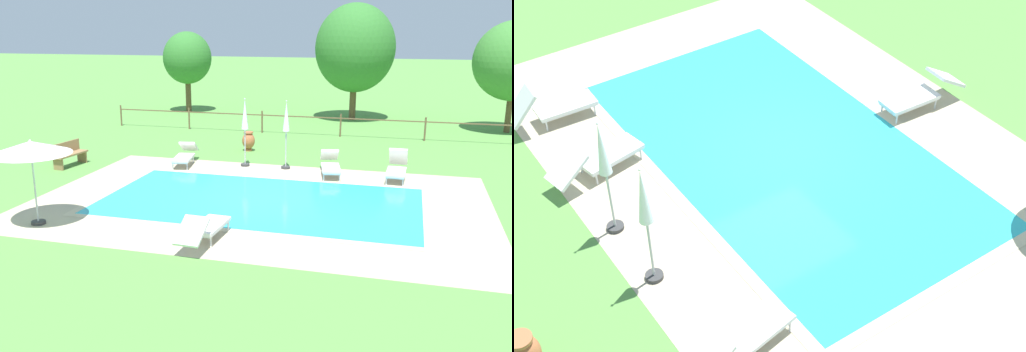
% 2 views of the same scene
% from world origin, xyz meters
% --- Properties ---
extents(ground_plane, '(160.00, 160.00, 0.00)m').
position_xyz_m(ground_plane, '(0.00, 0.00, 0.00)').
color(ground_plane, '#599342').
extents(pool_deck_paving, '(12.88, 8.72, 0.01)m').
position_xyz_m(pool_deck_paving, '(0.00, 0.00, 0.00)').
color(pool_deck_paving, '#BCAD8E').
rests_on(pool_deck_paving, ground).
extents(swimming_pool_water, '(9.04, 4.89, 0.01)m').
position_xyz_m(swimming_pool_water, '(0.00, 0.00, 0.01)').
color(swimming_pool_water, '#2DB7C6').
rests_on(swimming_pool_water, ground).
extents(pool_coping_rim, '(9.52, 5.37, 0.01)m').
position_xyz_m(pool_coping_rim, '(0.00, 0.00, 0.01)').
color(pool_coping_rim, beige).
rests_on(pool_coping_rim, ground).
extents(sun_lounger_north_near_steps, '(0.96, 2.12, 0.77)m').
position_xyz_m(sun_lounger_north_near_steps, '(-3.81, 3.57, 0.36)').
color(sun_lounger_north_near_steps, white).
rests_on(sun_lounger_north_near_steps, ground).
extents(sun_lounger_north_mid, '(0.66, 1.91, 0.96)m').
position_xyz_m(sun_lounger_north_mid, '(3.71, 3.50, 0.39)').
color(sun_lounger_north_mid, white).
rests_on(sun_lounger_north_mid, ground).
extents(sun_lounger_north_far, '(0.98, 2.10, 0.81)m').
position_xyz_m(sun_lounger_north_far, '(1.53, 3.46, 0.37)').
color(sun_lounger_north_far, white).
rests_on(sun_lounger_north_far, ground).
extents(sun_lounger_north_end, '(0.70, 2.07, 0.77)m').
position_xyz_m(sun_lounger_north_end, '(-0.42, -3.41, 0.36)').
color(sun_lounger_north_end, white).
rests_on(sun_lounger_north_end, ground).
extents(patio_umbrella_closed_row_west, '(0.32, 0.32, 2.44)m').
position_xyz_m(patio_umbrella_closed_row_west, '(-0.12, 3.94, 1.61)').
color(patio_umbrella_closed_row_west, '#383838').
rests_on(patio_umbrella_closed_row_west, ground).
extents(patio_umbrella_closed_row_mid_west, '(0.32, 0.32, 2.46)m').
position_xyz_m(patio_umbrella_closed_row_mid_west, '(-1.62, 3.93, 1.64)').
color(patio_umbrella_closed_row_mid_west, '#383838').
rests_on(patio_umbrella_closed_row_mid_west, ground).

